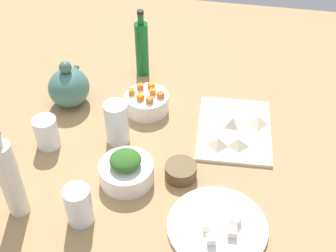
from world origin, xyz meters
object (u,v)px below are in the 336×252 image
Objects in this scene: drinking_glass_0 at (117,123)px; drinking_glass_2 at (79,205)px; bowl_small_side at (181,171)px; drinking_glass_1 at (47,132)px; plate_tofu at (217,227)px; bowl_carrots at (147,103)px; bottle_1 at (142,48)px; bowl_greens at (126,172)px; cutting_board at (234,129)px; teapot at (69,87)px; bottle_0 at (10,179)px.

drinking_glass_0 is 1.23× the size of drinking_glass_2.
drinking_glass_1 is (5.13, 40.65, 2.81)cm from bowl_small_side.
bowl_carrots is (42.15, 27.46, 2.32)cm from plate_tofu.
bottle_1 is 46.16cm from drinking_glass_1.
drinking_glass_0 is at bearing -2.27° from drinking_glass_2.
plate_tofu is 42.44cm from drinking_glass_0.
bottle_1 is at bearing 8.49° from bowl_greens.
drinking_glass_2 is (-40.90, 35.18, 4.98)cm from cutting_board.
cutting_board is at bearing -40.70° from drinking_glass_2.
bottle_1 reaches higher than teapot.
cutting_board is 56.39cm from drinking_glass_1.
drinking_glass_2 is at bearing 172.01° from bowl_carrots.
cutting_board is 54.18cm from drinking_glass_2.
teapot is at bearing 23.11° from drinking_glass_2.
drinking_glass_2 is (-30.10, 1.19, -1.29)cm from drinking_glass_0.
bowl_greens is 52.05cm from bottle_1.
plate_tofu is 71.52cm from bottle_1.
bowl_carrots is at bearing -26.32° from bottle_0.
cutting_board is 66.90cm from bottle_0.
drinking_glass_2 reaches higher than bowl_small_side.
cutting_board is 36.21cm from drinking_glass_0.
bowl_small_side is at bearing -149.62° from bowl_carrots.
drinking_glass_0 is at bearing -178.50° from bottle_1.
bottle_0 is 17.60cm from drinking_glass_2.
bowl_greens reaches higher than plate_tofu.
bowl_carrots is at bearing -7.99° from drinking_glass_2.
bottle_0 is (-41.09, 51.54, 11.45)cm from cutting_board.
bottle_1 is 66.29cm from drinking_glass_2.
drinking_glass_1 is 30.58cm from drinking_glass_2.
bowl_greens reaches higher than bowl_small_side.
bottle_1 is (66.28, -16.61, -1.45)cm from bottle_0.
bottle_1 is at bearing -24.20° from drinking_glass_1.
bowl_small_side is (-26.74, -15.67, -0.90)cm from bowl_carrots.
bowl_greens is 0.54× the size of bottle_0.
drinking_glass_0 reaches higher than drinking_glass_1.
bowl_small_side is at bearing -97.19° from drinking_glass_1.
plate_tofu is 28.53cm from bowl_greens.
bowl_carrots is 22.43cm from bottle_1.
bowl_carrots reaches higher than bowl_small_side.
bowl_carrots is at bearing -162.92° from bottle_1.
bowl_small_side reaches higher than plate_tofu.
bowl_greens is 0.93× the size of teapot.
bowl_carrots is 1.45× the size of drinking_glass_1.
drinking_glass_1 is at bearing 130.86° from bowl_carrots.
cutting_board is at bearing -46.73° from bowl_greens.
drinking_glass_2 is at bearing -142.68° from drinking_glass_1.
bottle_0 is at bearing 165.93° from bottle_1.
drinking_glass_2 reaches higher than cutting_board.
drinking_glass_1 is at bearing 5.07° from bottle_0.
bowl_small_side is (-21.72, 13.07, 1.52)cm from cutting_board.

